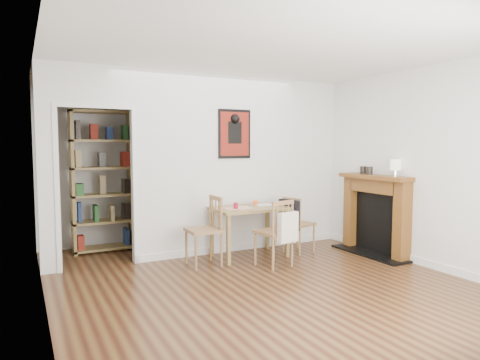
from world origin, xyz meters
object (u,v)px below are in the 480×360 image
mantel_lamp (395,166)px  ceramic_jar_b (363,170)px  chair_right (298,224)px  chair_left (204,231)px  chair_front (274,232)px  red_glass (236,206)px  fireplace (376,212)px  orange_fruit (256,203)px  notebook (263,205)px  bookshelf (102,182)px  dining_table (249,213)px  ceramic_jar_a (369,170)px

mantel_lamp → ceramic_jar_b: size_ratio=2.13×
mantel_lamp → chair_right: bearing=134.9°
chair_left → chair_right: size_ratio=1.11×
chair_front → ceramic_jar_b: 1.83m
chair_front → red_glass: chair_front is taller
chair_front → red_glass: bearing=119.8°
fireplace → ceramic_jar_b: (0.00, 0.28, 0.60)m
orange_fruit → mantel_lamp: (1.52, -1.20, 0.56)m
chair_right → red_glass: bearing=176.3°
notebook → bookshelf: bearing=149.3°
bookshelf → fireplace: 4.06m
bookshelf → red_glass: size_ratio=24.56×
chair_right → red_glass: (-1.00, 0.06, 0.32)m
fireplace → red_glass: 2.07m
chair_left → bookshelf: (-1.03, 1.43, 0.59)m
orange_fruit → notebook: 0.12m
chair_left → chair_right: bearing=0.4°
chair_front → bookshelf: (-1.84, 1.89, 0.60)m
fireplace → orange_fruit: fireplace is taller
dining_table → ceramic_jar_a: (1.67, -0.61, 0.59)m
orange_fruit → ceramic_jar_b: size_ratio=0.69×
chair_front → red_glass: size_ratio=10.25×
fireplace → chair_right: bearing=148.2°
notebook → ceramic_jar_a: 1.63m
dining_table → chair_front: 0.60m
chair_right → notebook: bearing=157.2°
red_glass → orange_fruit: (0.42, 0.19, -0.00)m
orange_fruit → ceramic_jar_a: size_ratio=0.67×
fireplace → ceramic_jar_b: 0.66m
dining_table → ceramic_jar_a: bearing=-20.0°
orange_fruit → mantel_lamp: 2.02m
mantel_lamp → fireplace: bearing=87.6°
chair_right → orange_fruit: bearing=156.0°
chair_right → orange_fruit: chair_right is taller
red_glass → ceramic_jar_b: size_ratio=0.78×
notebook → ceramic_jar_b: size_ratio=2.40×
fireplace → chair_left: bearing=166.7°
red_glass → ceramic_jar_a: ceramic_jar_a is taller
dining_table → red_glass: red_glass is taller
orange_fruit → notebook: size_ratio=0.29×
ceramic_jar_b → notebook: bearing=160.4°
chair_left → fireplace: bearing=-13.3°
chair_left → notebook: chair_left is taller
ceramic_jar_b → orange_fruit: bearing=159.7°
notebook → ceramic_jar_b: 1.60m
chair_left → chair_front: 0.93m
ceramic_jar_a → fireplace: bearing=-66.7°
fireplace → dining_table: bearing=157.5°
ceramic_jar_b → fireplace: bearing=-90.3°
ceramic_jar_a → ceramic_jar_b: bearing=75.7°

